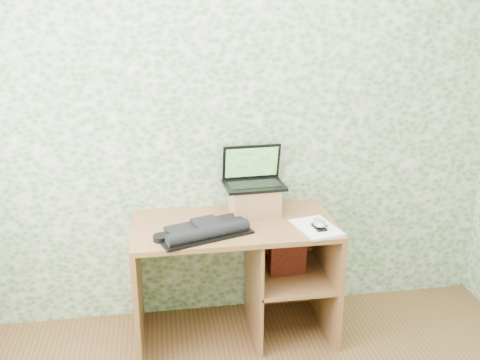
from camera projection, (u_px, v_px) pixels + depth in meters
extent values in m
plane|color=silver|center=(226.00, 121.00, 3.27)|extent=(3.50, 0.00, 3.50)
cube|color=brown|center=(234.00, 226.00, 3.16)|extent=(1.20, 0.60, 0.03)
cube|color=brown|center=(138.00, 289.00, 3.20)|extent=(0.03, 0.60, 0.72)
cube|color=brown|center=(326.00, 275.00, 3.37)|extent=(0.03, 0.60, 0.72)
cube|color=brown|center=(253.00, 280.00, 3.30)|extent=(0.02, 0.56, 0.72)
cube|color=brown|center=(290.00, 275.00, 3.33)|extent=(0.46, 0.56, 0.02)
cube|color=brown|center=(281.00, 256.00, 3.61)|extent=(0.48, 0.02, 0.72)
cube|color=#9C6C46|center=(254.00, 200.00, 3.29)|extent=(0.30, 0.25, 0.17)
cube|color=black|center=(254.00, 185.00, 3.26)|extent=(0.38, 0.27, 0.02)
cube|color=black|center=(254.00, 184.00, 3.24)|extent=(0.32, 0.15, 0.00)
cube|color=black|center=(251.00, 162.00, 3.31)|extent=(0.37, 0.08, 0.23)
cube|color=#2B4E16|center=(252.00, 162.00, 3.30)|extent=(0.33, 0.06, 0.19)
cube|color=black|center=(207.00, 227.00, 3.07)|extent=(0.49, 0.31, 0.04)
cube|color=black|center=(207.00, 225.00, 3.06)|extent=(0.19, 0.19, 0.06)
cylinder|color=black|center=(209.00, 233.00, 2.95)|extent=(0.48, 0.23, 0.07)
cube|color=black|center=(209.00, 238.00, 2.95)|extent=(0.53, 0.27, 0.01)
torus|color=black|center=(176.00, 237.00, 2.96)|extent=(0.22, 0.22, 0.02)
cylinder|color=black|center=(161.00, 238.00, 2.93)|extent=(0.09, 0.09, 0.03)
cylinder|color=black|center=(191.00, 233.00, 2.99)|extent=(0.09, 0.09, 0.03)
cube|color=white|center=(316.00, 228.00, 3.08)|extent=(0.27, 0.34, 0.01)
ellipsoid|color=silver|center=(319.00, 225.00, 3.06)|extent=(0.08, 0.12, 0.04)
cylinder|color=black|center=(321.00, 222.00, 3.13)|extent=(0.05, 0.12, 0.01)
cube|color=maroon|center=(288.00, 254.00, 3.28)|extent=(0.22, 0.08, 0.27)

